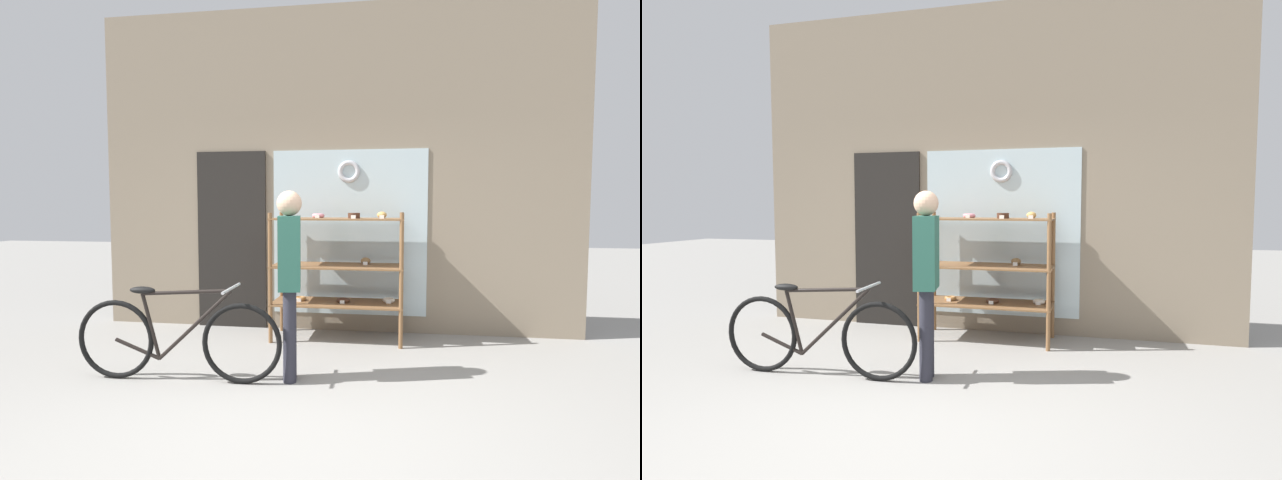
{
  "view_description": "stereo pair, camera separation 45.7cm",
  "coord_description": "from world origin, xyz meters",
  "views": [
    {
      "loc": [
        0.78,
        -3.13,
        1.47
      ],
      "look_at": [
        0.06,
        1.37,
        1.15
      ],
      "focal_mm": 28.0,
      "sensor_mm": 36.0,
      "label": 1
    },
    {
      "loc": [
        1.23,
        -3.04,
        1.47
      ],
      "look_at": [
        0.06,
        1.37,
        1.15
      ],
      "focal_mm": 28.0,
      "sensor_mm": 36.0,
      "label": 2
    }
  ],
  "objects": [
    {
      "name": "ground_plane",
      "position": [
        0.0,
        0.0,
        0.0
      ],
      "size": [
        30.0,
        30.0,
        0.0
      ],
      "primitive_type": "plane",
      "color": "gray"
    },
    {
      "name": "storefront_facade",
      "position": [
        -0.03,
        2.63,
        1.82
      ],
      "size": [
        5.58,
        0.13,
        3.74
      ],
      "color": "gray",
      "rests_on": "ground_plane"
    },
    {
      "name": "display_case",
      "position": [
        0.13,
        2.22,
        0.82
      ],
      "size": [
        1.42,
        0.57,
        1.4
      ],
      "color": "brown",
      "rests_on": "ground_plane"
    },
    {
      "name": "bicycle",
      "position": [
        -1.04,
        0.71,
        0.36
      ],
      "size": [
        1.77,
        0.46,
        0.8
      ],
      "rotation": [
        0.0,
        0.0,
        0.04
      ],
      "color": "black",
      "rests_on": "ground_plane"
    },
    {
      "name": "pedestrian",
      "position": [
        -0.12,
        0.88,
        0.93
      ],
      "size": [
        0.24,
        0.35,
        1.59
      ],
      "rotation": [
        0.0,
        0.0,
        1.76
      ],
      "color": "#282833",
      "rests_on": "ground_plane"
    }
  ]
}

